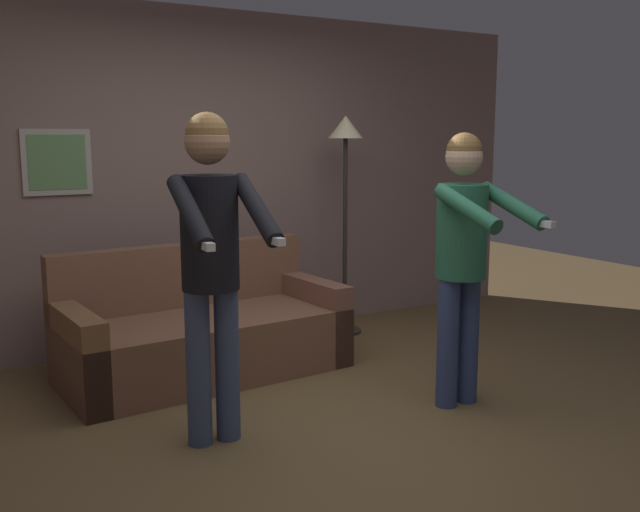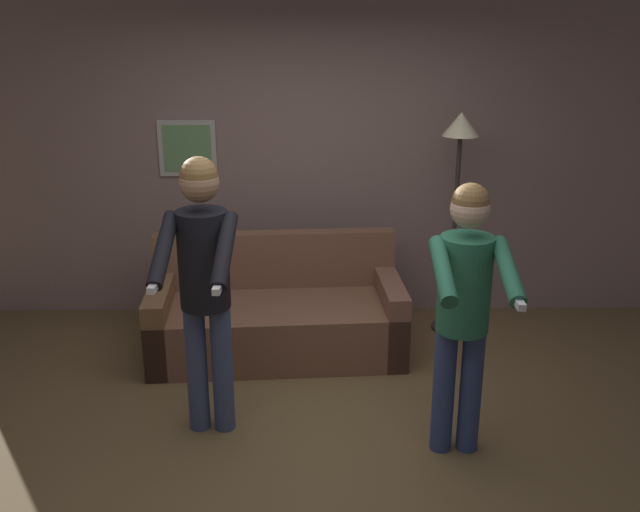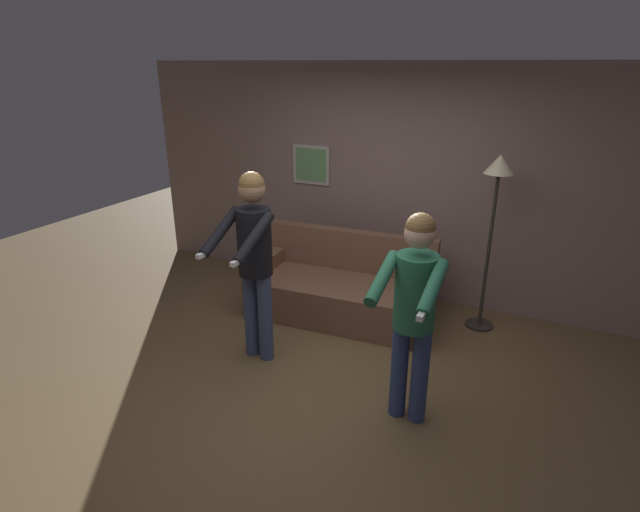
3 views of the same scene
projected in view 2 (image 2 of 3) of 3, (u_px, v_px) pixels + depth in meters
The scene contains 6 objects.
ground_plane at pixel (305, 451), 4.30m from camera, with size 12.00×12.00×0.00m, color brown.
back_wall_assembly at pixel (306, 164), 5.94m from camera, with size 6.40×0.09×2.60m.
couch at pixel (277, 317), 5.48m from camera, with size 1.95×0.97×0.87m.
torchiere_lamp at pixel (459, 159), 5.49m from camera, with size 0.28×0.28×1.79m.
person_standing_left at pixel (204, 272), 4.18m from camera, with size 0.46×0.69×1.75m.
person_standing_right at pixel (464, 298), 3.99m from camera, with size 0.43×0.69×1.65m.
Camera 2 is at (0.05, -3.68, 2.52)m, focal length 40.00 mm.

